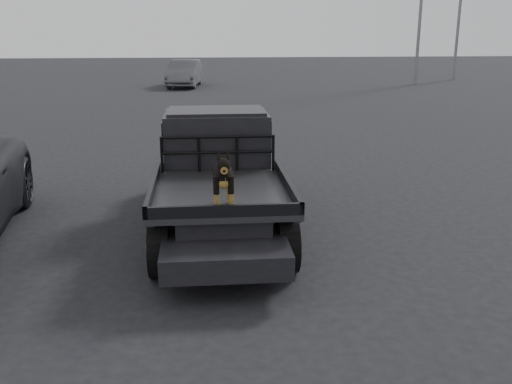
{
  "coord_description": "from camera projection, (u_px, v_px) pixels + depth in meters",
  "views": [
    {
      "loc": [
        0.12,
        -6.77,
        3.1
      ],
      "look_at": [
        0.73,
        -0.42,
        1.27
      ],
      "focal_mm": 40.0,
      "sensor_mm": 36.0,
      "label": 1
    }
  ],
  "objects": [
    {
      "name": "ute_cab",
      "position": [
        216.0,
        135.0,
        9.67
      ],
      "size": [
        1.72,
        1.3,
        0.88
      ],
      "primitive_type": null,
      "color": "black",
      "rests_on": "flatbed_ute"
    },
    {
      "name": "headache_rack",
      "position": [
        218.0,
        154.0,
        9.0
      ],
      "size": [
        1.8,
        0.08,
        0.55
      ],
      "primitive_type": null,
      "color": "black",
      "rests_on": "flatbed_ute"
    },
    {
      "name": "flatbed_ute",
      "position": [
        219.0,
        202.0,
        9.01
      ],
      "size": [
        2.0,
        5.4,
        0.92
      ],
      "primitive_type": null,
      "color": "black",
      "rests_on": "ground"
    },
    {
      "name": "dog",
      "position": [
        223.0,
        179.0,
        7.13
      ],
      "size": [
        0.32,
        0.6,
        0.74
      ],
      "primitive_type": null,
      "color": "black",
      "rests_on": "flatbed_ute"
    },
    {
      "name": "ground",
      "position": [
        197.0,
        279.0,
        7.32
      ],
      "size": [
        120.0,
        120.0,
        0.0
      ],
      "primitive_type": "plane",
      "color": "black",
      "rests_on": "ground"
    },
    {
      "name": "distant_car_a",
      "position": [
        185.0,
        73.0,
        31.67
      ],
      "size": [
        2.02,
        4.56,
        1.45
      ],
      "primitive_type": "imported",
      "rotation": [
        0.0,
        0.0,
        -0.11
      ],
      "color": "#4B4B4F",
      "rests_on": "ground"
    }
  ]
}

